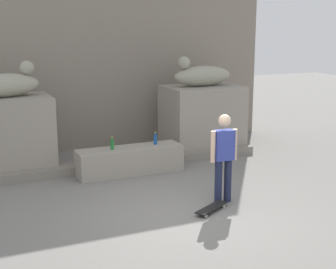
% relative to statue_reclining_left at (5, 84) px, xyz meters
% --- Properties ---
extents(ground_plane, '(40.00, 40.00, 0.00)m').
position_rel_statue_reclining_left_xyz_m(ground_plane, '(2.42, -3.97, -1.98)').
color(ground_plane, slate).
extents(facade_wall, '(9.96, 0.60, 5.83)m').
position_rel_statue_reclining_left_xyz_m(facade_wall, '(2.42, 1.69, 0.93)').
color(facade_wall, gray).
rests_on(facade_wall, ground_plane).
extents(pedestal_left, '(1.96, 1.36, 1.70)m').
position_rel_statue_reclining_left_xyz_m(pedestal_left, '(-0.04, -0.01, -1.13)').
color(pedestal_left, gray).
rests_on(pedestal_left, ground_plane).
extents(pedestal_right, '(1.96, 1.36, 1.70)m').
position_rel_statue_reclining_left_xyz_m(pedestal_right, '(4.88, -0.01, -1.13)').
color(pedestal_right, gray).
rests_on(pedestal_right, ground_plane).
extents(statue_reclining_left, '(1.68, 0.87, 0.78)m').
position_rel_statue_reclining_left_xyz_m(statue_reclining_left, '(0.00, 0.00, 0.00)').
color(statue_reclining_left, '#9D9C88').
rests_on(statue_reclining_left, pedestal_left).
extents(statue_reclining_right, '(1.61, 0.58, 0.78)m').
position_rel_statue_reclining_left_xyz_m(statue_reclining_right, '(4.85, -0.01, 0.00)').
color(statue_reclining_right, '#9D9C88').
rests_on(statue_reclining_right, pedestal_right).
extents(ledge_block, '(2.37, 0.65, 0.59)m').
position_rel_statue_reclining_left_xyz_m(ledge_block, '(2.42, -1.21, -1.69)').
color(ledge_block, gray).
rests_on(ledge_block, ground_plane).
extents(skater, '(0.54, 0.23, 1.67)m').
position_rel_statue_reclining_left_xyz_m(skater, '(3.38, -3.66, -1.06)').
color(skater, '#1E233F').
rests_on(skater, ground_plane).
extents(skateboard, '(0.80, 0.56, 0.08)m').
position_rel_statue_reclining_left_xyz_m(skateboard, '(2.96, -3.99, -1.92)').
color(skateboard, black).
rests_on(skateboard, ground_plane).
extents(bottle_green, '(0.08, 0.08, 0.28)m').
position_rel_statue_reclining_left_xyz_m(bottle_green, '(2.02, -1.21, -1.28)').
color(bottle_green, '#1E722D').
rests_on(bottle_green, ledge_block).
extents(bottle_blue, '(0.08, 0.08, 0.29)m').
position_rel_statue_reclining_left_xyz_m(bottle_blue, '(3.06, -1.17, -1.28)').
color(bottle_blue, '#194C99').
rests_on(bottle_blue, ledge_block).
extents(stair_step, '(6.88, 0.50, 0.20)m').
position_rel_statue_reclining_left_xyz_m(stair_step, '(2.42, -0.71, -1.88)').
color(stair_step, gray).
rests_on(stair_step, ground_plane).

